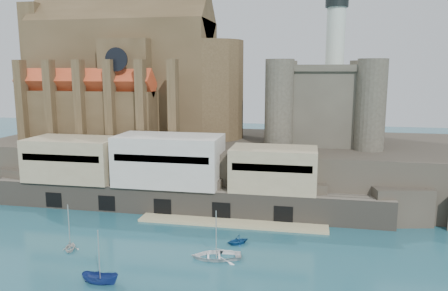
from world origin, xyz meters
The scene contains 9 objects.
ground centered at (0.00, 0.00, 0.00)m, with size 300.00×300.00×0.00m, color #1B4C5A.
promontory centered at (-0.19, 39.37, 4.92)m, with size 100.00×36.00×10.00m.
quay centered at (-10.19, 23.07, 6.07)m, with size 70.00×12.00×13.05m.
church centered at (-24.13, 41.85, 22.13)m, with size 47.00×25.93×30.51m.
castle_keep centered at (16.08, 41.08, 18.31)m, with size 21.20×21.20×29.30m.
boat_2 centered at (-9.26, -4.25, 0.00)m, with size 1.68×1.72×4.46m, color navy.
boat_4 centered at (-17.62, 3.63, 0.00)m, with size 2.63×1.61×3.05m, color silver.
boat_6 centered at (2.28, 5.01, 0.00)m, with size 4.62×1.34×6.46m, color white.
boat_7 centered at (4.24, 10.15, 0.00)m, with size 2.76×1.68×3.20m, color navy.
Camera 1 is at (13.60, -47.01, 24.02)m, focal length 35.00 mm.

